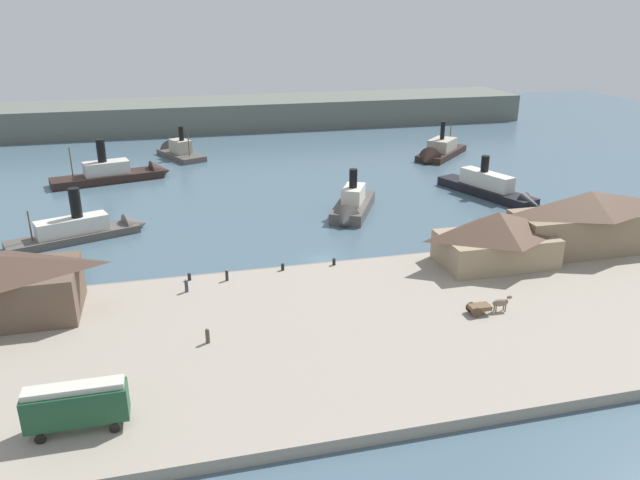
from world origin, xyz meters
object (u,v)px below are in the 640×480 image
at_px(ferry_shed_central_terminal, 497,237).
at_px(pedestrian_near_cart, 208,336).
at_px(horse_cart, 488,305).
at_px(pedestrian_by_tram, 186,286).
at_px(pedestrian_at_waters_edge, 227,275).
at_px(ferry_departing_north, 438,153).
at_px(ferry_shed_west_terminal, 587,221).
at_px(mooring_post_center_east, 283,267).
at_px(mooring_post_center_west, 334,262).
at_px(ferry_near_quay, 121,173).
at_px(mooring_post_west, 189,277).
at_px(ferry_approaching_west, 494,190).
at_px(ferry_moored_west, 177,151).
at_px(ferry_moored_east, 88,229).
at_px(street_tram, 76,404).
at_px(ferry_approaching_east, 351,207).

distance_m(ferry_shed_central_terminal, pedestrian_near_cart, 41.80).
xyz_separation_m(horse_cart, pedestrian_by_tram, (-33.37, 14.07, -0.13)).
distance_m(pedestrian_at_waters_edge, ferry_departing_north, 84.00).
bearing_deg(ferry_shed_west_terminal, ferry_departing_north, 84.66).
relative_size(pedestrian_near_cart, mooring_post_center_east, 1.98).
height_order(pedestrian_by_tram, mooring_post_center_east, pedestrian_by_tram).
distance_m(mooring_post_center_west, ferry_near_quay, 65.46).
height_order(mooring_post_west, ferry_approaching_west, ferry_approaching_west).
relative_size(pedestrian_by_tram, ferry_approaching_west, 0.07).
distance_m(ferry_shed_west_terminal, mooring_post_west, 56.08).
relative_size(pedestrian_at_waters_edge, ferry_approaching_west, 0.07).
distance_m(pedestrian_at_waters_edge, ferry_moored_west, 79.41).
bearing_deg(ferry_near_quay, horse_cart, -59.59).
relative_size(horse_cart, mooring_post_center_west, 6.00).
relative_size(ferry_shed_west_terminal, ferry_moored_east, 1.01).
bearing_deg(horse_cart, mooring_post_center_east, 139.22).
bearing_deg(pedestrian_at_waters_edge, ferry_departing_north, 47.20).
bearing_deg(ferry_moored_west, pedestrian_by_tram, -90.80).
xyz_separation_m(ferry_shed_central_terminal, street_tram, (-51.29, -23.92, -1.24)).
bearing_deg(horse_cart, ferry_shed_central_terminal, 58.28).
xyz_separation_m(mooring_post_center_west, ferry_moored_west, (-18.77, 77.70, -0.40)).
bearing_deg(ferry_near_quay, ferry_moored_west, 58.80).
bearing_deg(ferry_near_quay, ferry_departing_north, 1.81).
bearing_deg(pedestrian_at_waters_edge, ferry_moored_west, 92.92).
bearing_deg(ferry_near_quay, ferry_approaching_east, -40.60).
height_order(street_tram, ferry_departing_north, ferry_departing_north).
height_order(street_tram, mooring_post_center_east, street_tram).
height_order(mooring_post_west, ferry_moored_east, ferry_moored_east).
bearing_deg(mooring_post_west, pedestrian_by_tram, -98.11).
xyz_separation_m(mooring_post_west, ferry_near_quay, (-11.45, 58.03, -0.13)).
height_order(ferry_moored_west, ferry_approaching_east, ferry_approaching_east).
height_order(street_tram, ferry_approaching_west, ferry_approaching_west).
relative_size(ferry_approaching_west, ferry_moored_east, 1.10).
bearing_deg(horse_cart, ferry_moored_east, 139.42).
distance_m(pedestrian_near_cart, ferry_moored_east, 42.68).
height_order(ferry_approaching_east, ferry_near_quay, ferry_near_quay).
height_order(pedestrian_near_cart, ferry_near_quay, ferry_near_quay).
relative_size(pedestrian_by_tram, mooring_post_center_west, 1.95).
xyz_separation_m(ferry_shed_central_terminal, mooring_post_west, (-40.99, 4.39, -3.31)).
relative_size(pedestrian_by_tram, ferry_moored_west, 0.10).
bearing_deg(pedestrian_near_cart, mooring_post_center_east, 56.39).
height_order(ferry_departing_north, ferry_approaching_east, ferry_departing_north).
xyz_separation_m(ferry_departing_north, ferry_approaching_east, (-32.89, -36.87, 0.19)).
height_order(mooring_post_west, ferry_moored_west, ferry_moored_west).
height_order(ferry_moored_east, ferry_departing_north, ferry_departing_north).
height_order(ferry_shed_west_terminal, mooring_post_center_east, ferry_shed_west_terminal).
height_order(mooring_post_center_east, ferry_approaching_west, ferry_approaching_west).
height_order(mooring_post_center_west, ferry_approaching_east, ferry_approaching_east).
height_order(ferry_shed_central_terminal, ferry_approaching_east, ferry_shed_central_terminal).
xyz_separation_m(horse_cart, ferry_near_quay, (-44.33, 75.55, -0.61)).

